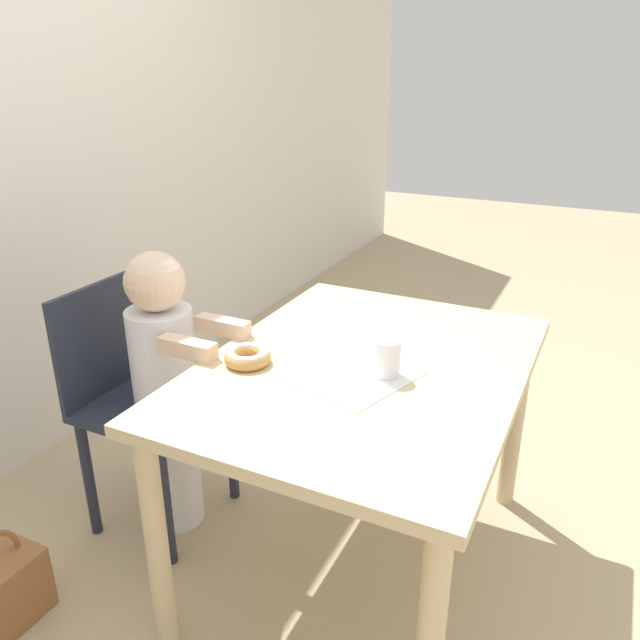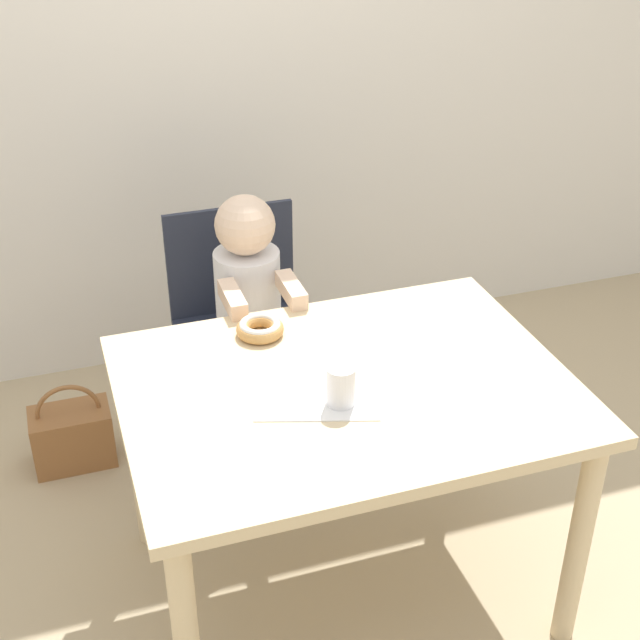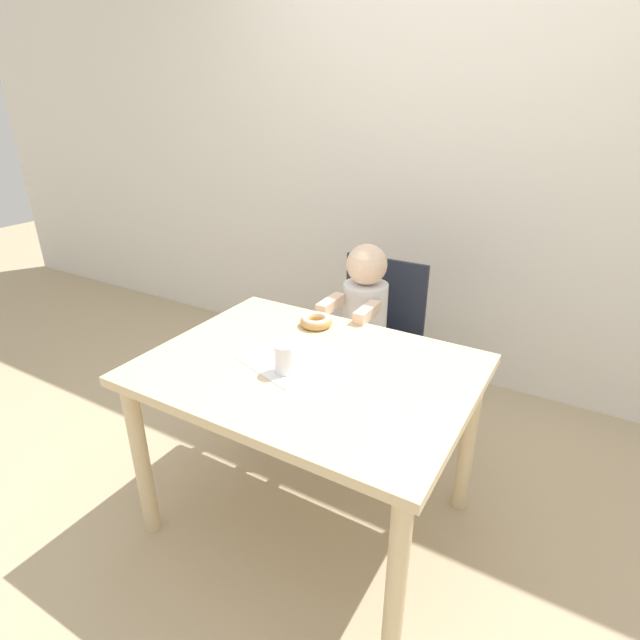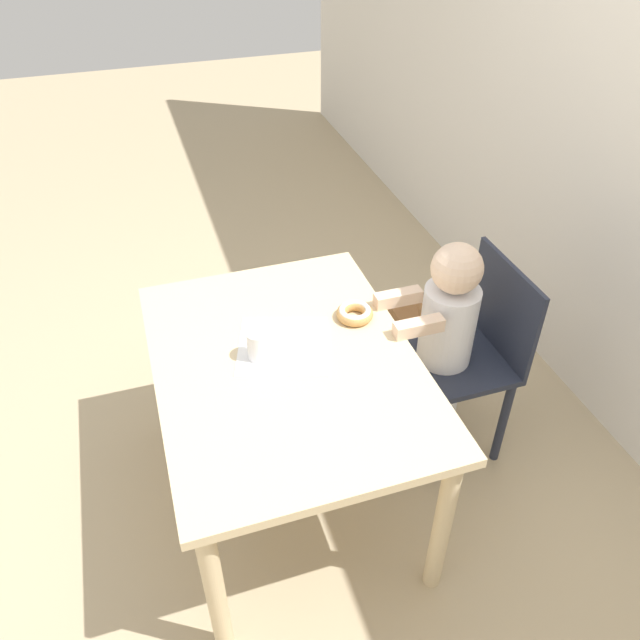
{
  "view_description": "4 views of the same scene",
  "coord_description": "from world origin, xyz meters",
  "px_view_note": "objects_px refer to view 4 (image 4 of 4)",
  "views": [
    {
      "loc": [
        -1.48,
        -0.58,
        1.49
      ],
      "look_at": [
        -0.03,
        0.13,
        0.83
      ],
      "focal_mm": 35.0,
      "sensor_mm": 36.0,
      "label": 1
    },
    {
      "loc": [
        -0.66,
        -1.76,
        1.99
      ],
      "look_at": [
        -0.03,
        0.13,
        0.83
      ],
      "focal_mm": 50.0,
      "sensor_mm": 36.0,
      "label": 2
    },
    {
      "loc": [
        0.81,
        -1.3,
        1.58
      ],
      "look_at": [
        -0.03,
        0.13,
        0.83
      ],
      "focal_mm": 28.0,
      "sensor_mm": 36.0,
      "label": 3
    },
    {
      "loc": [
        1.5,
        -0.36,
        2.09
      ],
      "look_at": [
        -0.03,
        0.13,
        0.83
      ],
      "focal_mm": 35.0,
      "sensor_mm": 36.0,
      "label": 4
    }
  ],
  "objects_px": {
    "child_figure": "(443,348)",
    "donut": "(355,313)",
    "chair": "(467,353)",
    "cup": "(258,345)",
    "handbag": "(410,328)"
  },
  "relations": [
    {
      "from": "child_figure",
      "to": "cup",
      "type": "height_order",
      "value": "child_figure"
    },
    {
      "from": "chair",
      "to": "cup",
      "type": "height_order",
      "value": "chair"
    },
    {
      "from": "chair",
      "to": "donut",
      "type": "bearing_deg",
      "value": -96.73
    },
    {
      "from": "chair",
      "to": "handbag",
      "type": "xyz_separation_m",
      "value": [
        -0.6,
        0.06,
        -0.35
      ]
    },
    {
      "from": "donut",
      "to": "handbag",
      "type": "xyz_separation_m",
      "value": [
        -0.55,
        0.52,
        -0.62
      ]
    },
    {
      "from": "donut",
      "to": "cup",
      "type": "distance_m",
      "value": 0.39
    },
    {
      "from": "chair",
      "to": "child_figure",
      "type": "relative_size",
      "value": 0.87
    },
    {
      "from": "child_figure",
      "to": "donut",
      "type": "distance_m",
      "value": 0.42
    },
    {
      "from": "child_figure",
      "to": "donut",
      "type": "relative_size",
      "value": 7.38
    },
    {
      "from": "child_figure",
      "to": "donut",
      "type": "xyz_separation_m",
      "value": [
        -0.05,
        -0.35,
        0.22
      ]
    },
    {
      "from": "child_figure",
      "to": "donut",
      "type": "bearing_deg",
      "value": -98.82
    },
    {
      "from": "chair",
      "to": "cup",
      "type": "relative_size",
      "value": 8.02
    },
    {
      "from": "cup",
      "to": "handbag",
      "type": "bearing_deg",
      "value": 125.66
    },
    {
      "from": "chair",
      "to": "cup",
      "type": "distance_m",
      "value": 0.89
    },
    {
      "from": "donut",
      "to": "cup",
      "type": "height_order",
      "value": "cup"
    }
  ]
}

